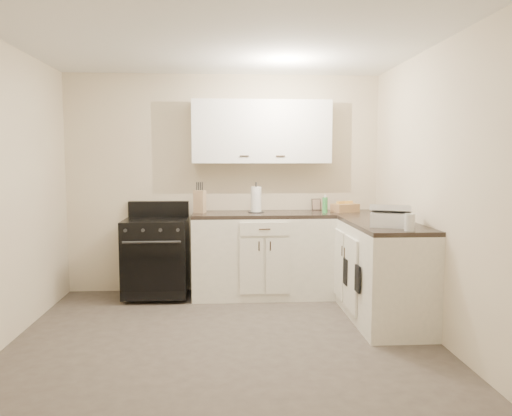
{
  "coord_description": "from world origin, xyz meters",
  "views": [
    {
      "loc": [
        -0.0,
        -4.01,
        1.53
      ],
      "look_at": [
        0.31,
        0.85,
        1.06
      ],
      "focal_mm": 35.0,
      "sensor_mm": 36.0,
      "label": 1
    }
  ],
  "objects": [
    {
      "name": "base_cabinets_back",
      "position": [
        0.43,
        1.5,
        0.45
      ],
      "size": [
        1.55,
        0.6,
        0.9
      ],
      "primitive_type": "cube",
      "color": "silver",
      "rests_on": "floor"
    },
    {
      "name": "countertop_back",
      "position": [
        0.43,
        1.5,
        0.92
      ],
      "size": [
        1.55,
        0.6,
        0.04
      ],
      "primitive_type": "cube",
      "color": "black",
      "rests_on": "base_cabinets_back"
    },
    {
      "name": "picture_frame",
      "position": [
        1.08,
        1.76,
        1.01
      ],
      "size": [
        0.11,
        0.05,
        0.13
      ],
      "primitive_type": "cube",
      "rotation": [
        -0.14,
        0.0,
        0.19
      ],
      "color": "black",
      "rests_on": "countertop_back"
    },
    {
      "name": "base_cabinets_right",
      "position": [
        1.5,
        0.85,
        0.45
      ],
      "size": [
        0.6,
        1.9,
        0.9
      ],
      "primitive_type": "cube",
      "color": "silver",
      "rests_on": "floor"
    },
    {
      "name": "wall_right",
      "position": [
        1.8,
        0.0,
        1.25
      ],
      "size": [
        0.0,
        3.6,
        3.6
      ],
      "primitive_type": "plane",
      "rotation": [
        1.57,
        0.0,
        -1.57
      ],
      "color": "beige",
      "rests_on": "ground"
    },
    {
      "name": "wall_back",
      "position": [
        0.0,
        1.8,
        1.25
      ],
      "size": [
        3.6,
        0.0,
        3.6
      ],
      "primitive_type": "plane",
      "rotation": [
        1.57,
        0.0,
        0.0
      ],
      "color": "beige",
      "rests_on": "ground"
    },
    {
      "name": "oven_mitt_near",
      "position": [
        1.18,
        0.27,
        0.48
      ],
      "size": [
        0.02,
        0.14,
        0.24
      ],
      "primitive_type": "cube",
      "color": "black",
      "rests_on": "base_cabinets_right"
    },
    {
      "name": "countertop_grill",
      "position": [
        1.48,
        0.3,
        1.0
      ],
      "size": [
        0.44,
        0.43,
        0.13
      ],
      "primitive_type": "cube",
      "rotation": [
        0.0,
        0.0,
        -0.41
      ],
      "color": "white",
      "rests_on": "countertop_right"
    },
    {
      "name": "oven_mitt_far",
      "position": [
        1.18,
        0.69,
        0.44
      ],
      "size": [
        0.02,
        0.15,
        0.25
      ],
      "primitive_type": "cube",
      "color": "black",
      "rests_on": "base_cabinets_right"
    },
    {
      "name": "paper_towel",
      "position": [
        0.36,
        1.53,
        1.08
      ],
      "size": [
        0.15,
        0.15,
        0.29
      ],
      "primitive_type": "cylinder",
      "rotation": [
        0.0,
        0.0,
        -0.33
      ],
      "color": "white",
      "rests_on": "countertop_back"
    },
    {
      "name": "countertop_right",
      "position": [
        1.5,
        0.85,
        0.92
      ],
      "size": [
        0.6,
        1.9,
        0.04
      ],
      "primitive_type": "cube",
      "color": "black",
      "rests_on": "base_cabinets_right"
    },
    {
      "name": "wicker_basket",
      "position": [
        1.37,
        1.53,
        0.99
      ],
      "size": [
        0.33,
        0.27,
        0.09
      ],
      "primitive_type": "cube",
      "rotation": [
        0.0,
        0.0,
        0.36
      ],
      "color": "tan",
      "rests_on": "countertop_right"
    },
    {
      "name": "upper_cabinets",
      "position": [
        0.43,
        1.65,
        1.84
      ],
      "size": [
        1.55,
        0.3,
        0.7
      ],
      "primitive_type": "cube",
      "color": "white",
      "rests_on": "wall_back"
    },
    {
      "name": "knife_block",
      "position": [
        -0.27,
        1.53,
        1.07
      ],
      "size": [
        0.14,
        0.14,
        0.25
      ],
      "primitive_type": "cube",
      "rotation": [
        0.0,
        0.0,
        -0.34
      ],
      "color": "tan",
      "rests_on": "countertop_back"
    },
    {
      "name": "wall_front",
      "position": [
        0.0,
        -1.8,
        1.25
      ],
      "size": [
        3.6,
        0.0,
        3.6
      ],
      "primitive_type": "plane",
      "rotation": [
        -1.57,
        0.0,
        0.0
      ],
      "color": "beige",
      "rests_on": "ground"
    },
    {
      "name": "floor",
      "position": [
        0.0,
        0.0,
        0.0
      ],
      "size": [
        3.6,
        3.6,
        0.0
      ],
      "primitive_type": "plane",
      "color": "#473F38",
      "rests_on": "ground"
    },
    {
      "name": "soap_bottle",
      "position": [
        1.12,
        1.44,
        1.03
      ],
      "size": [
        0.07,
        0.07,
        0.17
      ],
      "primitive_type": "cylinder",
      "rotation": [
        0.0,
        0.0,
        -0.28
      ],
      "color": "green",
      "rests_on": "countertop_back"
    },
    {
      "name": "glass_jar",
      "position": [
        1.54,
        0.0,
        1.01
      ],
      "size": [
        0.1,
        0.1,
        0.14
      ],
      "primitive_type": "cylinder",
      "rotation": [
        0.0,
        0.0,
        0.13
      ],
      "color": "silver",
      "rests_on": "countertop_right"
    },
    {
      "name": "stove",
      "position": [
        -0.75,
        1.48,
        0.46
      ],
      "size": [
        0.69,
        0.59,
        0.83
      ],
      "primitive_type": "cube",
      "color": "black",
      "rests_on": "floor"
    },
    {
      "name": "ceiling",
      "position": [
        0.0,
        0.0,
        2.5
      ],
      "size": [
        3.6,
        3.6,
        0.0
      ],
      "primitive_type": "plane",
      "color": "white",
      "rests_on": "wall_back"
    }
  ]
}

